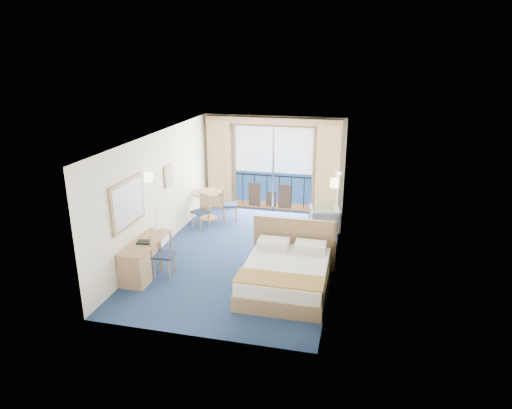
# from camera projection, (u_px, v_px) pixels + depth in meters

# --- Properties ---
(floor) EXTENTS (6.50, 6.50, 0.00)m
(floor) POSITION_uv_depth(u_px,v_px,m) (245.00, 254.00, 10.39)
(floor) COLOR navy
(floor) RESTS_ON ground
(room_walls) EXTENTS (4.04, 6.54, 2.72)m
(room_walls) POSITION_uv_depth(u_px,v_px,m) (244.00, 179.00, 9.82)
(room_walls) COLOR white
(room_walls) RESTS_ON ground
(balcony_door) EXTENTS (2.36, 0.03, 2.52)m
(balcony_door) POSITION_uv_depth(u_px,v_px,m) (273.00, 171.00, 12.99)
(balcony_door) COLOR navy
(balcony_door) RESTS_ON room_walls
(curtain_left) EXTENTS (0.65, 0.22, 2.55)m
(curtain_left) POSITION_uv_depth(u_px,v_px,m) (220.00, 165.00, 13.15)
(curtain_left) COLOR tan
(curtain_left) RESTS_ON room_walls
(curtain_right) EXTENTS (0.65, 0.22, 2.55)m
(curtain_right) POSITION_uv_depth(u_px,v_px,m) (328.00, 171.00, 12.47)
(curtain_right) COLOR tan
(curtain_right) RESTS_ON room_walls
(pelmet) EXTENTS (3.80, 0.25, 0.18)m
(pelmet) POSITION_uv_depth(u_px,v_px,m) (273.00, 121.00, 12.42)
(pelmet) COLOR #A08857
(pelmet) RESTS_ON room_walls
(mirror) EXTENTS (0.05, 1.25, 0.95)m
(mirror) POSITION_uv_depth(u_px,v_px,m) (128.00, 203.00, 8.95)
(mirror) COLOR #A08857
(mirror) RESTS_ON room_walls
(wall_print) EXTENTS (0.04, 0.42, 0.52)m
(wall_print) POSITION_uv_depth(u_px,v_px,m) (168.00, 176.00, 10.73)
(wall_print) COLOR #A08857
(wall_print) RESTS_ON room_walls
(sconce_left) EXTENTS (0.18, 0.18, 0.18)m
(sconce_left) POSITION_uv_depth(u_px,v_px,m) (149.00, 177.00, 9.67)
(sconce_left) COLOR beige
(sconce_left) RESTS_ON room_walls
(sconce_right) EXTENTS (0.18, 0.18, 0.18)m
(sconce_right) POSITION_uv_depth(u_px,v_px,m) (335.00, 183.00, 9.24)
(sconce_right) COLOR beige
(sconce_right) RESTS_ON room_walls
(bed) EXTENTS (1.75, 2.08, 1.10)m
(bed) POSITION_uv_depth(u_px,v_px,m) (286.00, 274.00, 8.79)
(bed) COLOR #A08857
(bed) RESTS_ON ground
(nightstand) EXTENTS (0.38, 0.36, 0.49)m
(nightstand) POSITION_uv_depth(u_px,v_px,m) (324.00, 253.00, 9.82)
(nightstand) COLOR tan
(nightstand) RESTS_ON ground
(phone) EXTENTS (0.21, 0.17, 0.09)m
(phone) POSITION_uv_depth(u_px,v_px,m) (326.00, 241.00, 9.74)
(phone) COLOR white
(phone) RESTS_ON nightstand
(armchair) EXTENTS (0.86, 0.87, 0.67)m
(armchair) POSITION_uv_depth(u_px,v_px,m) (324.00, 219.00, 11.56)
(armchair) COLOR #4B4F5B
(armchair) RESTS_ON ground
(floor_lamp) EXTENTS (0.20, 0.20, 1.44)m
(floor_lamp) POSITION_uv_depth(u_px,v_px,m) (338.00, 186.00, 11.74)
(floor_lamp) COLOR silver
(floor_lamp) RESTS_ON ground
(desk) EXTENTS (0.52, 1.51, 0.71)m
(desk) POSITION_uv_depth(u_px,v_px,m) (137.00, 264.00, 9.01)
(desk) COLOR #A08857
(desk) RESTS_ON ground
(desk_chair) EXTENTS (0.44, 0.43, 0.93)m
(desk_chair) POSITION_uv_depth(u_px,v_px,m) (160.00, 251.00, 9.26)
(desk_chair) COLOR #1F2B48
(desk_chair) RESTS_ON ground
(folder) EXTENTS (0.33, 0.27, 0.03)m
(folder) POSITION_uv_depth(u_px,v_px,m) (145.00, 242.00, 9.22)
(folder) COLOR black
(folder) RESTS_ON desk
(desk_lamp) EXTENTS (0.13, 0.13, 0.50)m
(desk_lamp) POSITION_uv_depth(u_px,v_px,m) (156.00, 214.00, 9.72)
(desk_lamp) COLOR silver
(desk_lamp) RESTS_ON desk
(round_table) EXTENTS (0.85, 0.85, 0.77)m
(round_table) POSITION_uv_depth(u_px,v_px,m) (208.00, 199.00, 12.37)
(round_table) COLOR #A08857
(round_table) RESTS_ON ground
(table_chair_a) EXTENTS (0.54, 0.54, 0.95)m
(table_chair_a) POSITION_uv_depth(u_px,v_px,m) (227.00, 202.00, 12.26)
(table_chair_a) COLOR #1F2B48
(table_chair_a) RESTS_ON ground
(table_chair_b) EXTENTS (0.51, 0.51, 0.88)m
(table_chair_b) POSITION_uv_depth(u_px,v_px,m) (202.00, 208.00, 11.88)
(table_chair_b) COLOR #1F2B48
(table_chair_b) RESTS_ON ground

